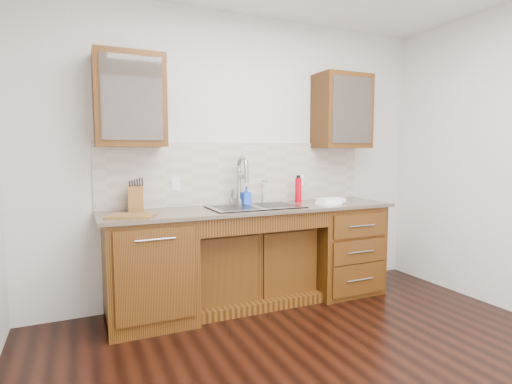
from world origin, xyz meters
name	(u,v)px	position (x,y,z in m)	size (l,w,h in m)	color
wall_back	(239,158)	(0.00, 1.80, 1.35)	(4.00, 0.10, 2.70)	silver
base_cabinet_left	(149,270)	(-0.95, 1.44, 0.44)	(0.70, 0.62, 0.88)	#593014
base_cabinet_center	(250,264)	(0.00, 1.53, 0.35)	(1.20, 0.44, 0.70)	#593014
base_cabinet_right	(339,247)	(0.95, 1.44, 0.44)	(0.70, 0.62, 0.88)	#593014
countertop	(255,209)	(0.00, 1.43, 0.90)	(2.70, 0.65, 0.03)	#84705B
backsplash	(242,173)	(0.00, 1.74, 1.21)	(2.70, 0.02, 0.59)	beige
sink	(256,217)	(0.00, 1.41, 0.83)	(0.84, 0.46, 0.19)	#9E9EA5
faucet	(239,184)	(-0.07, 1.64, 1.11)	(0.04, 0.04, 0.40)	#999993
filter_tap	(262,191)	(0.18, 1.65, 1.03)	(0.02, 0.02, 0.24)	#999993
upper_cabinet_left	(129,101)	(-1.05, 1.58, 1.83)	(0.55, 0.34, 0.75)	#593014
upper_cabinet_right	(342,112)	(1.05, 1.58, 1.83)	(0.55, 0.34, 0.75)	#593014
outlet_left	(176,184)	(-0.65, 1.73, 1.12)	(0.08, 0.01, 0.12)	white
outlet_right	(300,180)	(0.65, 1.73, 1.12)	(0.08, 0.01, 0.12)	white
soap_bottle	(246,196)	(0.00, 1.62, 1.00)	(0.08, 0.08, 0.17)	blue
water_bottle	(298,190)	(0.54, 1.58, 1.03)	(0.06, 0.06, 0.24)	#C40011
plate	(328,204)	(0.72, 1.32, 0.92)	(0.27, 0.27, 0.01)	white
dish_towel	(331,200)	(0.78, 1.35, 0.94)	(0.24, 0.17, 0.04)	white
knife_block	(136,199)	(-1.02, 1.58, 1.02)	(0.12, 0.20, 0.22)	#A46537
cutting_board	(131,216)	(-1.09, 1.31, 0.92)	(0.35, 0.24, 0.02)	olive
cup_left_a	(123,107)	(-1.10, 1.58, 1.77)	(0.11, 0.11, 0.09)	silver
cup_left_b	(146,108)	(-0.92, 1.58, 1.77)	(0.11, 0.11, 0.10)	white
cup_right_a	(337,116)	(1.00, 1.58, 1.78)	(0.13, 0.13, 0.10)	silver
cup_right_b	(346,117)	(1.11, 1.58, 1.78)	(0.11, 0.11, 0.10)	silver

